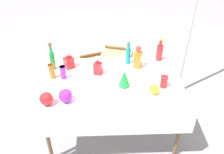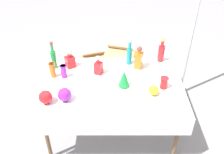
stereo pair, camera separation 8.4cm
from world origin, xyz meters
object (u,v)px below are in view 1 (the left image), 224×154
tall_bottle_1 (160,51)px  cardboard_box_behind_right (117,62)px  tall_bottle_2 (52,59)px  round_bowl_0 (65,96)px  square_decanter_0 (69,61)px  slender_vase_0 (52,71)px  slender_vase_1 (63,72)px  fluted_vase_0 (124,78)px  tall_bottle_0 (128,54)px  slender_vase_2 (164,81)px  square_decanter_2 (98,67)px  round_bowl_2 (154,89)px  square_decanter_1 (138,58)px  cardboard_box_behind_left (91,66)px  canopy_pole (187,44)px  round_bowl_1 (46,99)px

tall_bottle_1 → cardboard_box_behind_right: tall_bottle_1 is taller
tall_bottle_2 → round_bowl_0: tall_bottle_2 is taller
tall_bottle_2 → square_decanter_0: bearing=7.4°
cardboard_box_behind_right → slender_vase_0: bearing=-125.5°
slender_vase_1 → fluted_vase_0: 0.74m
tall_bottle_1 → tall_bottle_0: bearing=-170.7°
tall_bottle_1 → slender_vase_2: 0.58m
tall_bottle_1 → square_decanter_2: (-0.81, -0.28, -0.05)m
cardboard_box_behind_right → square_decanter_2: bearing=-105.2°
fluted_vase_0 → round_bowl_2: (0.32, -0.16, -0.05)m
square_decanter_1 → slender_vase_1: square_decanter_1 is taller
slender_vase_1 → tall_bottle_2: bearing=126.9°
tall_bottle_1 → cardboard_box_behind_left: bearing=139.3°
square_decanter_0 → fluted_vase_0: 0.78m
slender_vase_0 → slender_vase_1: size_ratio=1.14×
square_decanter_2 → slender_vase_1: (-0.41, -0.08, -0.01)m
round_bowl_0 → round_bowl_2: size_ratio=1.27×
tall_bottle_0 → slender_vase_1: tall_bottle_0 is taller
round_bowl_2 → tall_bottle_0: bearing=110.8°
slender_vase_1 → square_decanter_0: bearing=78.7°
slender_vase_1 → cardboard_box_behind_left: bearing=77.8°
cardboard_box_behind_right → canopy_pole: 1.32m
tall_bottle_1 → round_bowl_2: tall_bottle_1 is taller
square_decanter_1 → slender_vase_1: size_ratio=1.83×
tall_bottle_1 → square_decanter_0: size_ratio=1.37×
slender_vase_2 → cardboard_box_behind_right: (-0.45, 1.41, -0.65)m
round_bowl_2 → round_bowl_0: bearing=-174.4°
square_decanter_1 → slender_vase_0: bearing=-169.7°
tall_bottle_0 → square_decanter_2: (-0.39, -0.21, -0.05)m
tall_bottle_0 → round_bowl_0: bearing=-135.5°
tall_bottle_2 → slender_vase_0: bearing=-85.4°
square_decanter_2 → round_bowl_2: 0.75m
square_decanter_2 → tall_bottle_2: bearing=168.0°
square_decanter_2 → fluted_vase_0: square_decanter_2 is taller
square_decanter_1 → canopy_pole: (0.74, 0.38, -0.02)m
cardboard_box_behind_left → slender_vase_0: bearing=-108.3°
cardboard_box_behind_left → cardboard_box_behind_right: cardboard_box_behind_right is taller
slender_vase_1 → canopy_pole: (1.65, 0.58, 0.03)m
round_bowl_0 → canopy_pole: size_ratio=0.07×
tall_bottle_0 → cardboard_box_behind_right: 1.16m
slender_vase_0 → slender_vase_2: 1.32m
square_decanter_1 → cardboard_box_behind_left: bearing=123.4°
cardboard_box_behind_right → round_bowl_0: bearing=-111.6°
square_decanter_0 → cardboard_box_behind_right: size_ratio=0.45×
round_bowl_2 → fluted_vase_0: bearing=154.1°
tall_bottle_2 → canopy_pole: (1.80, 0.38, -0.03)m
tall_bottle_2 → fluted_vase_0: tall_bottle_2 is taller
round_bowl_1 → cardboard_box_behind_right: 1.98m
tall_bottle_2 → slender_vase_2: 1.39m
fluted_vase_0 → cardboard_box_behind_left: fluted_vase_0 is taller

